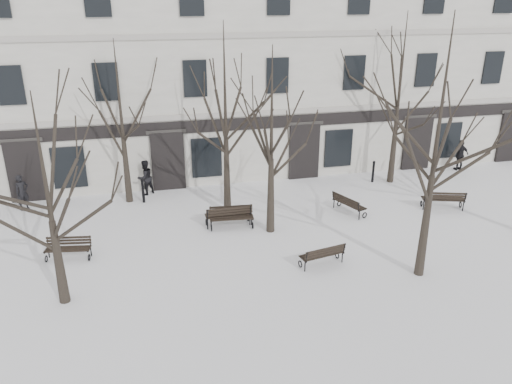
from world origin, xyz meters
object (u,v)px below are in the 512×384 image
object	(u,v)px
bench_4	(228,215)
tree_0	(45,178)
bench_2	(443,199)
bench_1	(323,254)
bench_5	(348,203)
tree_1	(272,121)
tree_2	(440,121)
bench_0	(68,248)
bench_3	(231,216)

from	to	relation	value
bench_4	tree_0	bearing A→B (deg)	35.11
tree_0	bench_2	xyz separation A→B (m)	(15.78, 3.69, -3.67)
bench_1	bench_2	size ratio (longest dim) A/B	0.89
bench_5	tree_0	bearing A→B (deg)	89.61
tree_0	tree_1	bearing A→B (deg)	23.74
tree_2	bench_1	distance (m)	5.99
tree_1	bench_0	xyz separation A→B (m)	(-7.79, -0.48, -4.19)
tree_0	tree_1	world-z (taller)	tree_1
bench_1	bench_4	xyz separation A→B (m)	(-2.67, 4.02, 0.07)
tree_1	tree_2	distance (m)	6.15
tree_1	bench_2	bearing A→B (deg)	2.34
tree_2	bench_5	distance (m)	7.34
bench_3	bench_4	size ratio (longest dim) A/B	0.97
bench_1	bench_2	world-z (taller)	bench_2
tree_1	bench_3	distance (m)	4.45
bench_0	bench_1	size ratio (longest dim) A/B	0.98
bench_1	bench_3	size ratio (longest dim) A/B	0.93
bench_1	bench_2	bearing A→B (deg)	-165.19
bench_2	bench_0	bearing A→B (deg)	20.55
tree_0	bench_4	size ratio (longest dim) A/B	3.51
bench_1	bench_5	world-z (taller)	bench_5
tree_1	bench_1	bearing A→B (deg)	-70.99
tree_0	bench_4	bearing A→B (deg)	34.97
tree_0	bench_3	xyz separation A→B (m)	(6.16, 4.08, -3.68)
bench_2	bench_3	distance (m)	9.63
tree_0	bench_0	distance (m)	4.71
tree_2	bench_3	world-z (taller)	tree_2
tree_2	tree_0	bearing A→B (deg)	174.67
tree_1	bench_4	size ratio (longest dim) A/B	3.90
tree_2	bench_2	distance (m)	7.93
tree_0	bench_1	xyz separation A→B (m)	(8.73, 0.22, -3.72)
bench_0	tree_0	bearing A→B (deg)	-77.63
bench_3	bench_5	bearing A→B (deg)	7.98
bench_2	bench_3	world-z (taller)	bench_2
bench_4	bench_5	size ratio (longest dim) A/B	1.08
bench_1	bench_5	size ratio (longest dim) A/B	0.98
tree_2	bench_4	world-z (taller)	tree_2
bench_2	bench_5	bearing A→B (deg)	9.60
tree_0	bench_0	xyz separation A→B (m)	(-0.15, 2.88, -3.73)
tree_1	bench_5	distance (m)	5.73
bench_0	tree_2	bearing A→B (deg)	-9.02
tree_1	tree_0	bearing A→B (deg)	-156.26
tree_0	bench_4	distance (m)	8.24
tree_1	bench_1	distance (m)	5.34
tree_2	bench_3	distance (m)	9.10
bench_5	bench_4	bearing A→B (deg)	69.75
tree_1	bench_4	bearing A→B (deg)	151.17
tree_1	bench_4	world-z (taller)	tree_1
tree_2	bench_4	bearing A→B (deg)	137.11
tree_1	bench_3	size ratio (longest dim) A/B	4.00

